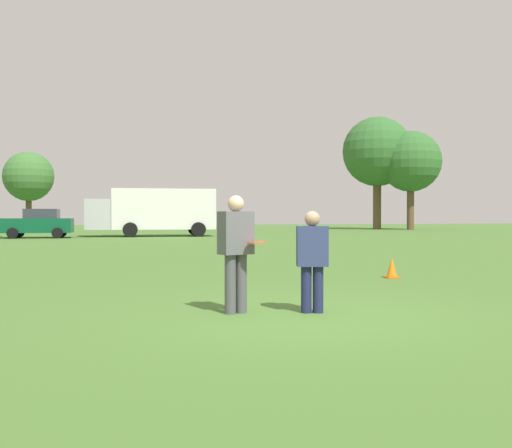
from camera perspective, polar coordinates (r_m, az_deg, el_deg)
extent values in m
plane|color=#47702D|center=(8.76, 4.03, -8.70)|extent=(156.61, 156.61, 0.00)
cylinder|color=#4C4C51|center=(8.83, -2.46, -5.76)|extent=(0.17, 0.17, 0.87)
cylinder|color=#4C4C51|center=(8.93, -1.42, -5.69)|extent=(0.17, 0.17, 0.87)
cube|color=#595960|center=(8.83, -1.94, -0.85)|extent=(0.55, 0.43, 0.63)
sphere|color=#D8AD8C|center=(8.82, -1.94, 1.95)|extent=(0.24, 0.24, 0.24)
cylinder|color=#1E234C|center=(8.98, 5.94, -6.23)|extent=(0.16, 0.16, 0.69)
cylinder|color=#1E234C|center=(8.96, 4.82, -6.25)|extent=(0.16, 0.16, 0.69)
cube|color=navy|center=(8.91, 5.38, -2.12)|extent=(0.50, 0.35, 0.60)
sphere|color=tan|center=(8.90, 5.39, 0.51)|extent=(0.23, 0.23, 0.23)
cylinder|color=#E54C33|center=(8.67, 0.05, -1.76)|extent=(0.27, 0.27, 0.05)
cube|color=#D8590C|center=(14.18, 12.83, -4.98)|extent=(0.32, 0.32, 0.03)
cone|color=orange|center=(14.16, 12.83, -4.01)|extent=(0.24, 0.24, 0.45)
cube|color=#0C4C2D|center=(39.81, -20.10, -0.14)|extent=(4.26, 1.94, 0.90)
cube|color=#2D333D|center=(39.76, -19.75, 0.90)|extent=(2.05, 1.70, 0.64)
cylinder|color=black|center=(39.07, -22.22, -0.83)|extent=(0.67, 0.24, 0.66)
cylinder|color=black|center=(41.03, -21.67, -0.74)|extent=(0.67, 0.24, 0.66)
cylinder|color=black|center=(38.64, -18.43, -0.82)|extent=(0.67, 0.24, 0.66)
cylinder|color=black|center=(40.63, -18.06, -0.74)|extent=(0.67, 0.24, 0.66)
cube|color=white|center=(40.81, -8.79, 1.41)|extent=(6.88, 2.72, 2.70)
cube|color=#B2B2B7|center=(40.86, -14.68, 0.90)|extent=(1.87, 2.36, 2.00)
cylinder|color=black|center=(39.43, -11.91, -0.55)|extent=(0.97, 0.31, 0.96)
cylinder|color=black|center=(42.16, -11.86, -0.45)|extent=(0.97, 0.31, 0.96)
cylinder|color=black|center=(39.60, -5.51, -0.52)|extent=(0.97, 0.31, 0.96)
cylinder|color=black|center=(42.33, -5.86, -0.43)|extent=(0.97, 0.31, 0.96)
cylinder|color=brown|center=(53.53, -20.86, 0.83)|extent=(0.48, 0.48, 2.90)
sphere|color=#3D7033|center=(53.62, -20.88, 4.26)|extent=(4.14, 4.14, 4.14)
cylinder|color=brown|center=(60.28, 11.47, 1.77)|extent=(0.80, 0.80, 4.79)
sphere|color=#33662D|center=(60.59, 11.49, 6.79)|extent=(6.84, 6.84, 6.84)
cylinder|color=brown|center=(59.62, 14.52, 1.44)|extent=(0.69, 0.69, 4.11)
sphere|color=#33662D|center=(59.84, 14.54, 5.81)|extent=(5.88, 5.88, 5.88)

